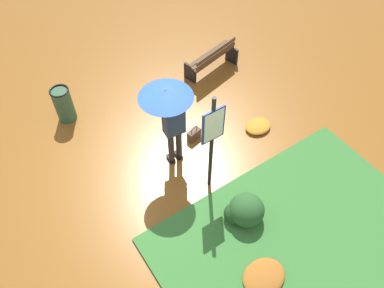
# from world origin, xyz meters

# --- Properties ---
(ground_plane) EXTENTS (18.00, 18.00, 0.00)m
(ground_plane) POSITION_xyz_m (0.00, 0.00, 0.00)
(ground_plane) COLOR brown
(grass_verge) EXTENTS (4.80, 4.00, 0.05)m
(grass_verge) POSITION_xyz_m (-1.07, 3.12, 0.03)
(grass_verge) COLOR #387533
(grass_verge) RESTS_ON ground_plane
(person_with_umbrella) EXTENTS (0.96, 0.96, 2.04)m
(person_with_umbrella) POSITION_xyz_m (-0.19, 0.03, 1.55)
(person_with_umbrella) COLOR #2D2823
(person_with_umbrella) RESTS_ON ground_plane
(info_sign_post) EXTENTS (0.44, 0.07, 2.30)m
(info_sign_post) POSITION_xyz_m (-0.50, 0.90, 1.44)
(info_sign_post) COLOR black
(info_sign_post) RESTS_ON ground_plane
(handbag) EXTENTS (0.32, 0.20, 0.37)m
(handbag) POSITION_xyz_m (-0.91, -0.24, 0.13)
(handbag) COLOR #4C3323
(handbag) RESTS_ON ground_plane
(park_bench) EXTENTS (1.42, 0.68, 0.75)m
(park_bench) POSITION_xyz_m (-2.54, -1.85, 0.40)
(park_bench) COLOR black
(park_bench) RESTS_ON ground_plane
(trash_bin) EXTENTS (0.42, 0.42, 0.83)m
(trash_bin) POSITION_xyz_m (1.11, -2.34, 0.42)
(trash_bin) COLOR #2D5138
(trash_bin) RESTS_ON ground_plane
(shrub_cluster) EXTENTS (0.71, 0.64, 0.58)m
(shrub_cluster) POSITION_xyz_m (-0.57, 1.86, 0.27)
(shrub_cluster) COLOR #285628
(shrub_cluster) RESTS_ON ground_plane
(leaf_pile_near_person) EXTENTS (0.59, 0.48, 0.13)m
(leaf_pile_near_person) POSITION_xyz_m (-2.24, 0.29, 0.07)
(leaf_pile_near_person) COLOR #C68428
(leaf_pile_near_person) RESTS_ON ground_plane
(leaf_pile_by_bench) EXTENTS (0.75, 0.60, 0.17)m
(leaf_pile_by_bench) POSITION_xyz_m (-0.15, 2.93, 0.08)
(leaf_pile_by_bench) COLOR #A86023
(leaf_pile_by_bench) RESTS_ON ground_plane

